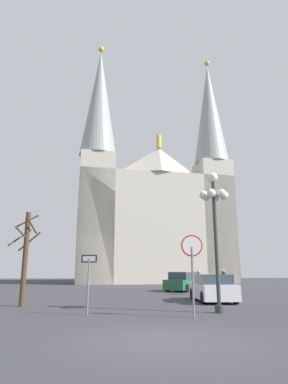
% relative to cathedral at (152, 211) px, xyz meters
% --- Properties ---
extents(ground_plane, '(120.00, 120.00, 0.00)m').
position_rel_cathedral_xyz_m(ground_plane, '(-3.56, -36.84, -9.71)').
color(ground_plane, '#38383D').
extents(cathedral, '(21.81, 15.05, 32.64)m').
position_rel_cathedral_xyz_m(cathedral, '(0.00, 0.00, 0.00)').
color(cathedral, '#BCB5A5').
rests_on(cathedral, ground).
extents(stop_sign, '(0.82, 0.10, 3.00)m').
position_rel_cathedral_xyz_m(stop_sign, '(-1.90, -33.01, -7.59)').
color(stop_sign, slate).
rests_on(stop_sign, ground).
extents(one_way_arrow_sign, '(0.62, 0.21, 2.28)m').
position_rel_cathedral_xyz_m(one_way_arrow_sign, '(-5.84, -31.97, -8.23)').
color(one_way_arrow_sign, slate).
rests_on(one_way_arrow_sign, ground).
extents(street_lamp, '(1.27, 1.15, 5.88)m').
position_rel_cathedral_xyz_m(street_lamp, '(-0.57, -31.76, -5.56)').
color(street_lamp, '#2D3833').
rests_on(street_lamp, ground).
extents(bare_tree, '(1.47, 1.51, 4.52)m').
position_rel_cathedral_xyz_m(bare_tree, '(-9.25, -28.58, -7.27)').
color(bare_tree, '#473323').
rests_on(bare_tree, ground).
extents(parked_car_near_white, '(1.96, 4.26, 1.45)m').
position_rel_cathedral_xyz_m(parked_car_near_white, '(0.56, -26.87, -9.02)').
color(parked_car_near_white, silver).
rests_on(parked_car_near_white, ground).
extents(parked_car_far_green, '(4.01, 4.38, 1.51)m').
position_rel_cathedral_xyz_m(parked_car_far_green, '(0.81, -17.93, -9.00)').
color(parked_car_far_green, '#1E5B38').
rests_on(parked_car_far_green, ground).
extents(pedestrian_walking, '(0.32, 0.32, 1.73)m').
position_rel_cathedral_xyz_m(pedestrian_walking, '(2.35, -23.33, -8.66)').
color(pedestrian_walking, navy).
rests_on(pedestrian_walking, ground).
extents(pedestrian_standing, '(0.32, 0.32, 1.67)m').
position_rel_cathedral_xyz_m(pedestrian_standing, '(0.93, -22.27, -8.70)').
color(pedestrian_standing, black).
rests_on(pedestrian_standing, ground).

